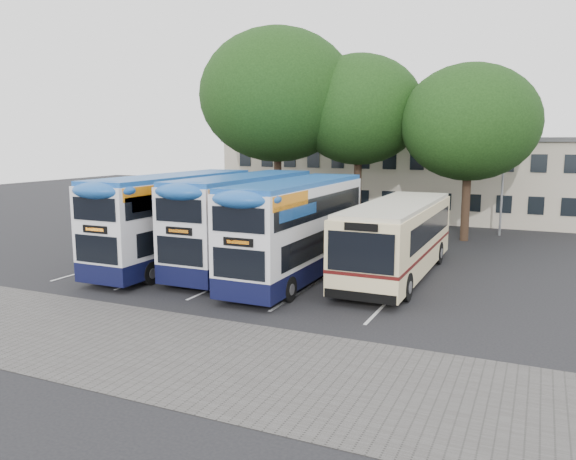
# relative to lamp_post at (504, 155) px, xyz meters

# --- Properties ---
(ground) EXTENTS (120.00, 120.00, 0.00)m
(ground) POSITION_rel_lamp_post_xyz_m (-6.00, -19.97, -5.08)
(ground) COLOR black
(ground) RESTS_ON ground
(paving_strip) EXTENTS (40.00, 6.00, 0.01)m
(paving_strip) POSITION_rel_lamp_post_xyz_m (-8.00, -24.97, -5.08)
(paving_strip) COLOR #595654
(paving_strip) RESTS_ON ground
(bay_lines) EXTENTS (14.12, 11.00, 0.01)m
(bay_lines) POSITION_rel_lamp_post_xyz_m (-9.75, -14.97, -5.08)
(bay_lines) COLOR silver
(bay_lines) RESTS_ON ground
(depot_building) EXTENTS (32.40, 8.40, 6.20)m
(depot_building) POSITION_rel_lamp_post_xyz_m (-6.00, 7.02, -1.93)
(depot_building) COLOR #BEAE99
(depot_building) RESTS_ON ground
(lamp_post) EXTENTS (0.25, 1.05, 9.06)m
(lamp_post) POSITION_rel_lamp_post_xyz_m (0.00, 0.00, 0.00)
(lamp_post) COLOR gray
(lamp_post) RESTS_ON ground
(tree_left) EXTENTS (10.21, 10.21, 13.26)m
(tree_left) POSITION_rel_lamp_post_xyz_m (-13.92, -3.60, 3.82)
(tree_left) COLOR black
(tree_left) RESTS_ON ground
(tree_mid) EXTENTS (8.29, 8.29, 11.46)m
(tree_mid) POSITION_rel_lamp_post_xyz_m (-8.79, -2.16, 2.84)
(tree_mid) COLOR black
(tree_mid) RESTS_ON ground
(tree_right) EXTENTS (8.04, 8.04, 10.46)m
(tree_right) POSITION_rel_lamp_post_xyz_m (-1.83, -2.77, 1.94)
(tree_right) COLOR black
(tree_right) RESTS_ON ground
(bus_dd_left) EXTENTS (2.56, 10.55, 4.40)m
(bus_dd_left) POSITION_rel_lamp_post_xyz_m (-13.61, -15.67, -2.66)
(bus_dd_left) COLOR black
(bus_dd_left) RESTS_ON ground
(bus_dd_mid) EXTENTS (2.55, 10.51, 4.38)m
(bus_dd_mid) POSITION_rel_lamp_post_xyz_m (-10.41, -14.60, -2.67)
(bus_dd_mid) COLOR black
(bus_dd_mid) RESTS_ON ground
(bus_dd_right) EXTENTS (2.51, 10.35, 4.31)m
(bus_dd_right) POSITION_rel_lamp_post_xyz_m (-7.25, -15.64, -2.71)
(bus_dd_right) COLOR black
(bus_dd_right) RESTS_ON ground
(bus_single) EXTENTS (2.83, 11.12, 3.32)m
(bus_single) POSITION_rel_lamp_post_xyz_m (-3.40, -13.31, -3.21)
(bus_single) COLOR beige
(bus_single) RESTS_ON ground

